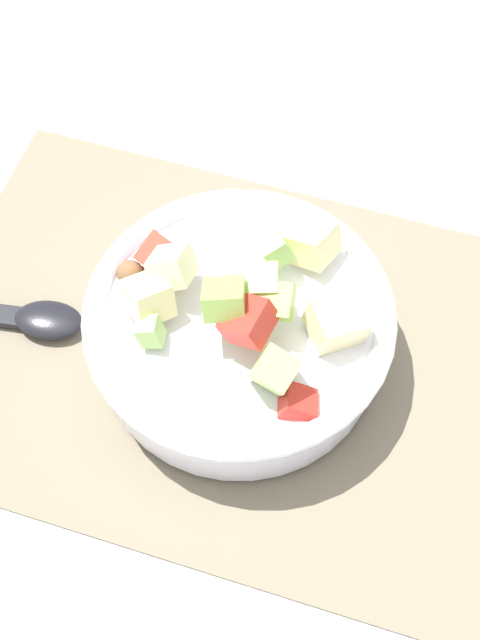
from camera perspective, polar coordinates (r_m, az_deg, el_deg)
ground_plane at (r=0.74m, az=-0.05°, el=-2.27°), size 2.40×2.40×0.00m
placemat at (r=0.74m, az=-0.05°, el=-2.16°), size 0.51×0.35×0.01m
salad_bowl at (r=0.70m, az=0.02°, el=-0.33°), size 0.24×0.24×0.12m
serving_spoon at (r=0.77m, az=-14.76°, el=0.35°), size 0.21×0.06×0.01m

